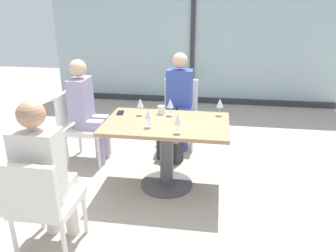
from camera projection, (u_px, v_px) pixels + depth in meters
ground_plane at (167, 185)px, 3.67m from camera, size 12.00×12.00×0.00m
window_wall_backdrop at (193, 39)px, 6.19m from camera, size 5.36×0.10×2.70m
dining_table_main at (167, 140)px, 3.48m from camera, size 1.26×0.80×0.73m
chair_near_window at (180, 108)px, 4.59m from camera, size 0.46×0.51×0.87m
chair_far_left at (79, 122)px, 4.08m from camera, size 0.50×0.46×0.87m
chair_front_left at (40, 201)px, 2.50m from camera, size 0.46×0.50×0.87m
person_near_window at (179, 96)px, 4.41m from camera, size 0.34×0.39×1.26m
person_far_left at (86, 107)px, 3.99m from camera, size 0.39×0.34×1.26m
person_front_left at (44, 169)px, 2.53m from camera, size 0.34×0.39×1.26m
wine_glass_0 at (148, 114)px, 3.23m from camera, size 0.07×0.07×0.18m
wine_glass_1 at (170, 104)px, 3.56m from camera, size 0.07×0.07×0.18m
wine_glass_2 at (178, 120)px, 3.09m from camera, size 0.07×0.07×0.18m
wine_glass_3 at (140, 103)px, 3.57m from camera, size 0.07×0.07×0.18m
wine_glass_4 at (220, 103)px, 3.57m from camera, size 0.07×0.07×0.18m
coffee_cup at (161, 110)px, 3.64m from camera, size 0.08×0.08×0.09m
cell_phone_on_table at (120, 113)px, 3.67m from camera, size 0.09×0.15×0.01m
handbag_0 at (170, 150)px, 4.18m from camera, size 0.34×0.28×0.28m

